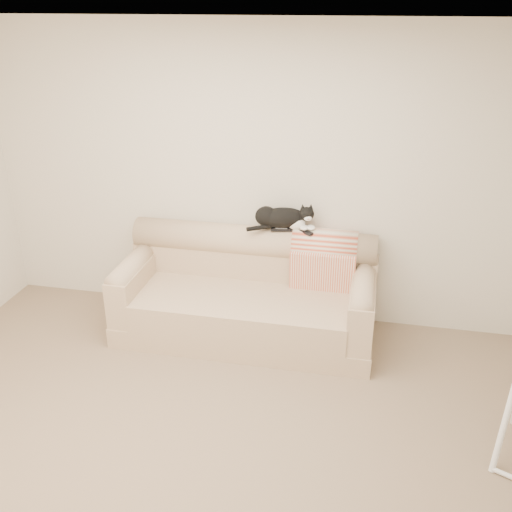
{
  "coord_description": "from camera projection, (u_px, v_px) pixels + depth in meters",
  "views": [
    {
      "loc": [
        0.9,
        -2.66,
        2.74
      ],
      "look_at": [
        0.08,
        1.27,
        0.9
      ],
      "focal_mm": 40.0,
      "sensor_mm": 36.0,
      "label": 1
    }
  ],
  "objects": [
    {
      "name": "ground_plane",
      "position": [
        204.0,
        461.0,
        3.68
      ],
      "size": [
        5.0,
        5.0,
        0.0
      ],
      "primitive_type": "plane",
      "color": "#7A6854",
      "rests_on": "ground"
    },
    {
      "name": "room_shell",
      "position": [
        193.0,
        245.0,
        3.04
      ],
      "size": [
        5.04,
        4.04,
        2.6
      ],
      "color": "beige",
      "rests_on": "ground"
    },
    {
      "name": "sofa",
      "position": [
        247.0,
        295.0,
        4.99
      ],
      "size": [
        2.2,
        0.93,
        0.9
      ],
      "color": "tan",
      "rests_on": "ground"
    },
    {
      "name": "remote_a",
      "position": [
        281.0,
        229.0,
        4.9
      ],
      "size": [
        0.19,
        0.08,
        0.03
      ],
      "color": "black",
      "rests_on": "sofa"
    },
    {
      "name": "remote_b",
      "position": [
        304.0,
        232.0,
        4.85
      ],
      "size": [
        0.17,
        0.14,
        0.02
      ],
      "color": "black",
      "rests_on": "sofa"
    },
    {
      "name": "tuxedo_cat",
      "position": [
        283.0,
        218.0,
        4.88
      ],
      "size": [
        0.58,
        0.32,
        0.23
      ],
      "color": "black",
      "rests_on": "sofa"
    },
    {
      "name": "throw_blanket",
      "position": [
        324.0,
        252.0,
        4.91
      ],
      "size": [
        0.55,
        0.38,
        0.58
      ],
      "color": "#CA4B2E",
      "rests_on": "sofa"
    }
  ]
}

